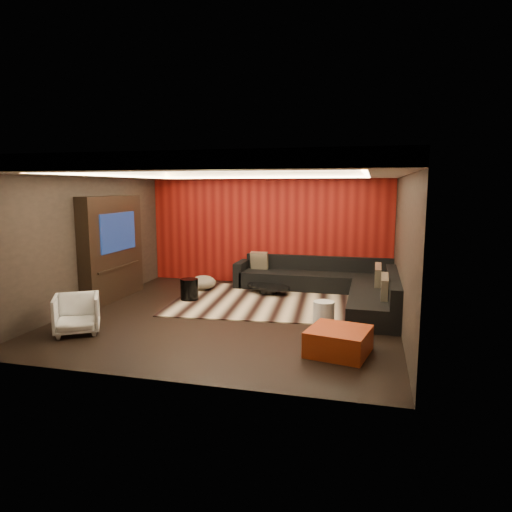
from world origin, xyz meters
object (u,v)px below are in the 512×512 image
(white_side_table, at_px, (324,314))
(armchair, at_px, (77,314))
(coffee_table, at_px, (268,289))
(orange_ottoman, at_px, (339,341))
(drum_stool, at_px, (189,289))
(sectional_sofa, at_px, (335,286))

(white_side_table, bearing_deg, armchair, -161.23)
(coffee_table, bearing_deg, orange_ottoman, -61.69)
(drum_stool, bearing_deg, orange_ottoman, -35.70)
(drum_stool, xyz_separation_m, white_side_table, (2.95, -1.16, -0.02))
(drum_stool, bearing_deg, white_side_table, -21.41)
(drum_stool, relative_size, armchair, 0.63)
(orange_ottoman, bearing_deg, drum_stool, 144.30)
(coffee_table, xyz_separation_m, armchair, (-2.44, -3.46, 0.21))
(white_side_table, xyz_separation_m, sectional_sofa, (0.01, 2.16, 0.04))
(coffee_table, bearing_deg, white_side_table, -55.64)
(coffee_table, distance_m, orange_ottoman, 3.79)
(coffee_table, distance_m, white_side_table, 2.58)
(white_side_table, bearing_deg, drum_stool, 158.59)
(coffee_table, distance_m, sectional_sofa, 1.47)
(orange_ottoman, relative_size, sectional_sofa, 0.23)
(armchair, bearing_deg, sectional_sofa, 10.24)
(white_side_table, relative_size, armchair, 0.64)
(drum_stool, relative_size, sectional_sofa, 0.12)
(orange_ottoman, bearing_deg, sectional_sofa, 95.65)
(drum_stool, bearing_deg, coffee_table, 33.22)
(orange_ottoman, relative_size, armchair, 1.17)
(white_side_table, distance_m, orange_ottoman, 1.26)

